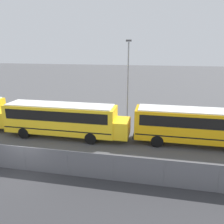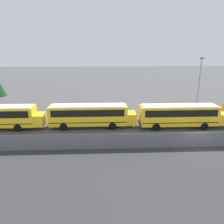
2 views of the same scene
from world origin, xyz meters
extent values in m
plane|color=#4C4C4F|center=(0.00, 0.00, 0.00)|extent=(200.00, 200.00, 0.00)
cube|color=#9EA0A5|center=(0.00, 0.00, 0.88)|extent=(98.63, 0.03, 1.77)
cube|color=slate|center=(0.00, -0.01, 0.88)|extent=(98.63, 0.01, 1.77)
cylinder|color=slate|center=(0.00, 0.00, 1.77)|extent=(98.63, 0.05, 0.05)
cylinder|color=slate|center=(-18.49, 0.00, 0.88)|extent=(0.07, 0.07, 1.77)
cylinder|color=slate|center=(-15.41, 0.00, 0.88)|extent=(0.07, 0.07, 1.77)
cylinder|color=slate|center=(-12.33, 0.00, 0.88)|extent=(0.07, 0.07, 1.77)
cylinder|color=slate|center=(-9.25, 0.00, 0.88)|extent=(0.07, 0.07, 1.77)
cylinder|color=slate|center=(-6.16, 0.00, 0.88)|extent=(0.07, 0.07, 1.77)
cylinder|color=slate|center=(-3.08, 0.00, 0.88)|extent=(0.07, 0.07, 1.77)
cylinder|color=slate|center=(0.00, 0.00, 0.88)|extent=(0.07, 0.07, 1.77)
cylinder|color=slate|center=(3.08, 0.00, 0.88)|extent=(0.07, 0.07, 1.77)
cube|color=yellow|center=(-18.88, 6.63, 1.30)|extent=(1.25, 2.22, 1.54)
cylinder|color=black|center=(-21.49, 7.72, 0.53)|extent=(1.06, 0.28, 1.06)
cylinder|color=black|center=(-21.49, 5.55, 0.53)|extent=(1.06, 0.28, 1.06)
cube|color=yellow|center=(-12.33, 6.74, 1.81)|extent=(10.45, 2.42, 2.57)
cube|color=black|center=(-12.33, 6.74, 2.38)|extent=(9.61, 2.46, 0.92)
cube|color=black|center=(-12.33, 6.74, 1.09)|extent=(10.24, 2.45, 0.10)
cube|color=yellow|center=(-6.48, 6.74, 1.30)|extent=(1.25, 2.22, 1.54)
cube|color=black|center=(-17.61, 6.74, 0.68)|extent=(0.12, 2.42, 0.24)
cube|color=silver|center=(-12.33, 6.74, 3.15)|extent=(9.92, 2.18, 0.10)
cylinder|color=black|center=(-9.09, 7.83, 0.53)|extent=(1.06, 0.28, 1.06)
cylinder|color=black|center=(-9.09, 5.65, 0.53)|extent=(1.06, 0.28, 1.06)
cylinder|color=black|center=(-15.57, 7.83, 0.53)|extent=(1.06, 0.28, 1.06)
cylinder|color=black|center=(-15.57, 5.65, 0.53)|extent=(1.06, 0.28, 1.06)
cube|color=yellow|center=(-0.11, 6.12, 1.81)|extent=(10.45, 2.42, 2.57)
cube|color=black|center=(-0.11, 6.12, 2.38)|extent=(9.61, 2.46, 0.92)
cube|color=black|center=(-0.11, 6.12, 1.09)|extent=(10.24, 2.45, 0.10)
cube|color=yellow|center=(5.74, 6.12, 1.30)|extent=(1.25, 2.22, 1.54)
cube|color=black|center=(-5.38, 6.12, 0.68)|extent=(0.12, 2.42, 0.24)
cube|color=silver|center=(-0.11, 6.12, 3.15)|extent=(9.92, 2.18, 0.10)
cylinder|color=black|center=(3.13, 7.21, 0.53)|extent=(1.06, 0.28, 1.06)
cylinder|color=black|center=(3.13, 5.03, 0.53)|extent=(1.06, 0.28, 1.06)
cylinder|color=black|center=(-3.35, 7.21, 0.53)|extent=(1.06, 0.28, 1.06)
cylinder|color=black|center=(-3.35, 5.03, 0.53)|extent=(1.06, 0.28, 1.06)
cylinder|color=gray|center=(5.32, 12.88, 4.39)|extent=(0.16, 0.16, 8.79)
cube|color=#47474C|center=(5.32, 12.88, 8.94)|extent=(0.60, 0.24, 0.20)
camera|label=1|loc=(8.47, -11.95, 8.12)|focal=35.00mm
camera|label=2|loc=(-10.38, -21.67, 10.81)|focal=35.00mm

